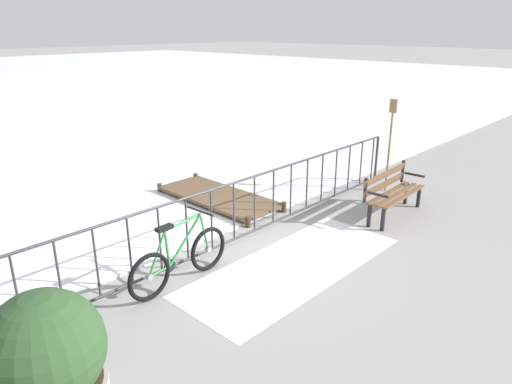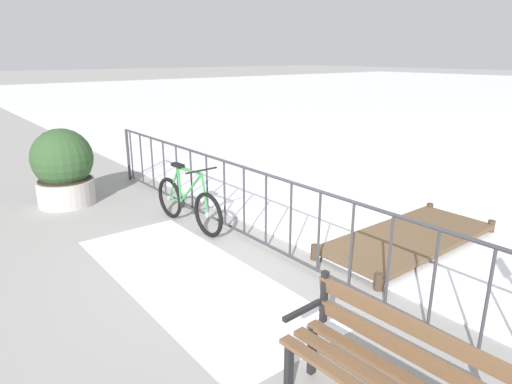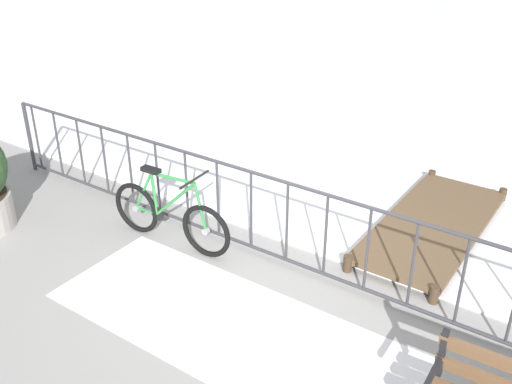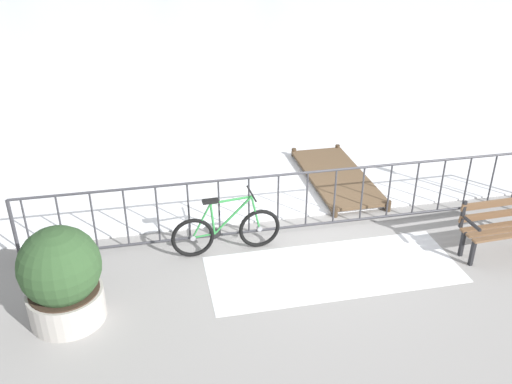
# 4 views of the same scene
# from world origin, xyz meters

# --- Properties ---
(ground_plane) EXTENTS (160.00, 160.00, 0.00)m
(ground_plane) POSITION_xyz_m (0.00, 0.00, 0.00)
(ground_plane) COLOR gray
(snow_patch) EXTENTS (3.73, 1.44, 0.01)m
(snow_patch) POSITION_xyz_m (0.08, -1.20, 0.00)
(snow_patch) COLOR white
(snow_patch) RESTS_ON ground
(railing_fence) EXTENTS (9.06, 0.06, 1.07)m
(railing_fence) POSITION_xyz_m (-0.00, 0.00, 0.56)
(railing_fence) COLOR #38383D
(railing_fence) RESTS_ON ground
(bicycle_near_railing) EXTENTS (1.71, 0.52, 0.97)m
(bicycle_near_railing) POSITION_xyz_m (-1.39, -0.38, 0.37)
(bicycle_near_railing) COLOR black
(bicycle_near_railing) RESTS_ON ground
(park_bench) EXTENTS (1.62, 0.54, 0.89)m
(park_bench) POSITION_xyz_m (2.88, -1.25, 0.51)
(park_bench) COLOR brown
(park_bench) RESTS_ON ground
(planter_with_shrub) EXTENTS (1.03, 1.03, 1.33)m
(planter_with_shrub) POSITION_xyz_m (-3.66, -1.51, 0.65)
(planter_with_shrub) COLOR #ADA8A0
(planter_with_shrub) RESTS_ON ground
(wooden_dock) EXTENTS (1.10, 2.76, 0.20)m
(wooden_dock) POSITION_xyz_m (1.12, 1.63, 0.12)
(wooden_dock) COLOR brown
(wooden_dock) RESTS_ON ground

